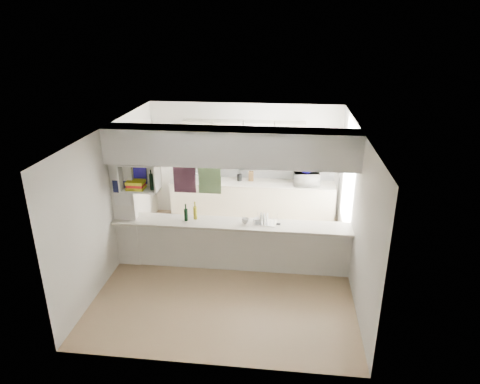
# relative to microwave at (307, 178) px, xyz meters

# --- Properties ---
(floor) EXTENTS (4.80, 4.80, 0.00)m
(floor) POSITION_rel_microwave_xyz_m (-1.37, -2.05, -1.07)
(floor) COLOR tan
(floor) RESTS_ON ground
(ceiling) EXTENTS (4.80, 4.80, 0.00)m
(ceiling) POSITION_rel_microwave_xyz_m (-1.37, -2.05, 1.53)
(ceiling) COLOR white
(ceiling) RESTS_ON wall_back
(wall_back) EXTENTS (4.20, 0.00, 4.20)m
(wall_back) POSITION_rel_microwave_xyz_m (-1.37, 0.35, 0.23)
(wall_back) COLOR silver
(wall_back) RESTS_ON floor
(wall_left) EXTENTS (0.00, 4.80, 4.80)m
(wall_left) POSITION_rel_microwave_xyz_m (-3.47, -2.05, 0.23)
(wall_left) COLOR silver
(wall_left) RESTS_ON floor
(wall_right) EXTENTS (0.00, 4.80, 4.80)m
(wall_right) POSITION_rel_microwave_xyz_m (0.73, -2.05, 0.23)
(wall_right) COLOR silver
(wall_right) RESTS_ON floor
(servery_partition) EXTENTS (4.20, 0.50, 2.60)m
(servery_partition) POSITION_rel_microwave_xyz_m (-1.55, -2.05, 0.59)
(servery_partition) COLOR silver
(servery_partition) RESTS_ON floor
(cubby_shelf) EXTENTS (0.65, 0.35, 0.50)m
(cubby_shelf) POSITION_rel_microwave_xyz_m (-2.94, -2.11, 0.64)
(cubby_shelf) COLOR white
(cubby_shelf) RESTS_ON bulkhead
(kitchen_run) EXTENTS (3.60, 0.63, 2.24)m
(kitchen_run) POSITION_rel_microwave_xyz_m (-1.21, 0.09, -0.24)
(kitchen_run) COLOR beige
(kitchen_run) RESTS_ON floor
(microwave) EXTENTS (0.56, 0.40, 0.30)m
(microwave) POSITION_rel_microwave_xyz_m (0.00, 0.00, 0.00)
(microwave) COLOR white
(microwave) RESTS_ON bench_top
(bowl) EXTENTS (0.27, 0.27, 0.07)m
(bowl) POSITION_rel_microwave_xyz_m (-0.02, -0.02, 0.18)
(bowl) COLOR #130C86
(bowl) RESTS_ON microwave
(dish_rack) EXTENTS (0.40, 0.32, 0.20)m
(dish_rack) POSITION_rel_microwave_xyz_m (-0.76, -2.00, -0.07)
(dish_rack) COLOR silver
(dish_rack) RESTS_ON breakfast_bar
(cup) EXTENTS (0.16, 0.16, 0.10)m
(cup) POSITION_rel_microwave_xyz_m (-1.12, -2.07, -0.08)
(cup) COLOR white
(cup) RESTS_ON dish_rack
(wine_bottles) EXTENTS (0.22, 0.15, 0.33)m
(wine_bottles) POSITION_rel_microwave_xyz_m (-2.10, -2.01, -0.03)
(wine_bottles) COLOR black
(wine_bottles) RESTS_ON breakfast_bar
(plastic_tubs) EXTENTS (0.48, 0.17, 0.06)m
(plastic_tubs) POSITION_rel_microwave_xyz_m (-0.89, -1.96, -0.12)
(plastic_tubs) COLOR silver
(plastic_tubs) RESTS_ON breakfast_bar
(utensil_jar) EXTENTS (0.11, 0.11, 0.15)m
(utensil_jar) POSITION_rel_microwave_xyz_m (-1.47, 0.10, -0.07)
(utensil_jar) COLOR black
(utensil_jar) RESTS_ON bench_top
(knife_block) EXTENTS (0.11, 0.09, 0.22)m
(knife_block) POSITION_rel_microwave_xyz_m (-1.21, 0.13, -0.04)
(knife_block) COLOR #553A1D
(knife_block) RESTS_ON bench_top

